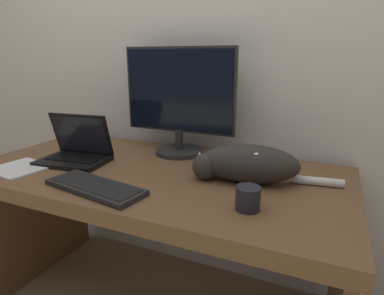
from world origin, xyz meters
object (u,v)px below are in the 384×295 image
(cat, at_px, (246,163))
(coffee_mug, at_px, (248,198))
(monitor, at_px, (179,101))
(external_keyboard, at_px, (95,187))
(laptop, at_px, (76,152))

(cat, height_order, coffee_mug, cat)
(cat, bearing_deg, monitor, 141.43)
(cat, bearing_deg, external_keyboard, -155.69)
(cat, distance_m, coffee_mug, 0.25)
(coffee_mug, bearing_deg, monitor, 135.12)
(monitor, xyz_separation_m, external_keyboard, (-0.08, -0.54, -0.26))
(external_keyboard, bearing_deg, monitor, 91.05)
(monitor, height_order, laptop, monitor)
(laptop, bearing_deg, external_keyboard, -43.69)
(external_keyboard, bearing_deg, cat, 41.67)
(external_keyboard, height_order, coffee_mug, coffee_mug)
(cat, bearing_deg, laptop, 177.60)
(monitor, relative_size, cat, 1.02)
(monitor, height_order, cat, monitor)
(external_keyboard, xyz_separation_m, cat, (0.48, 0.31, 0.06))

